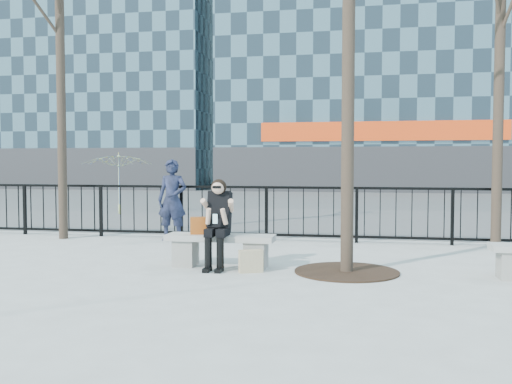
# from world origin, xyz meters

# --- Properties ---
(ground) EXTENTS (120.00, 120.00, 0.00)m
(ground) POSITION_xyz_m (0.00, 0.00, 0.00)
(ground) COLOR #989994
(ground) RESTS_ON ground
(street_surface) EXTENTS (60.00, 23.00, 0.01)m
(street_surface) POSITION_xyz_m (0.00, 15.00, 0.00)
(street_surface) COLOR #474747
(street_surface) RESTS_ON ground
(railing) EXTENTS (14.00, 0.06, 1.10)m
(railing) POSITION_xyz_m (0.00, 3.00, 0.55)
(railing) COLOR black
(railing) RESTS_ON ground
(building_left) EXTENTS (16.20, 10.20, 22.60)m
(building_left) POSITION_xyz_m (-15.00, 27.00, 11.30)
(building_left) COLOR slate
(building_left) RESTS_ON ground
(tree_left) EXTENTS (2.80, 2.80, 6.50)m
(tree_left) POSITION_xyz_m (-4.00, 2.50, 4.86)
(tree_left) COLOR black
(tree_left) RESTS_ON ground
(tree_grate) EXTENTS (1.50, 1.50, 0.02)m
(tree_grate) POSITION_xyz_m (1.90, -0.10, 0.01)
(tree_grate) COLOR black
(tree_grate) RESTS_ON ground
(bench_main) EXTENTS (1.65, 0.46, 0.49)m
(bench_main) POSITION_xyz_m (0.00, 0.00, 0.30)
(bench_main) COLOR slate
(bench_main) RESTS_ON ground
(seated_woman) EXTENTS (0.50, 0.64, 1.34)m
(seated_woman) POSITION_xyz_m (0.00, -0.16, 0.67)
(seated_woman) COLOR black
(seated_woman) RESTS_ON ground
(handbag) EXTENTS (0.34, 0.23, 0.26)m
(handbag) POSITION_xyz_m (-0.31, 0.02, 0.62)
(handbag) COLOR #A44914
(handbag) RESTS_ON bench_main
(shopping_bag) EXTENTS (0.36, 0.25, 0.32)m
(shopping_bag) POSITION_xyz_m (0.54, -0.35, 0.16)
(shopping_bag) COLOR beige
(shopping_bag) RESTS_ON ground
(standing_man) EXTENTS (0.61, 0.40, 1.65)m
(standing_man) POSITION_xyz_m (-1.67, 2.64, 0.82)
(standing_man) COLOR black
(standing_man) RESTS_ON ground
(vendor_umbrella) EXTENTS (2.60, 2.63, 1.88)m
(vendor_umbrella) POSITION_xyz_m (-5.18, 7.79, 0.94)
(vendor_umbrella) COLOR #F7F337
(vendor_umbrella) RESTS_ON ground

